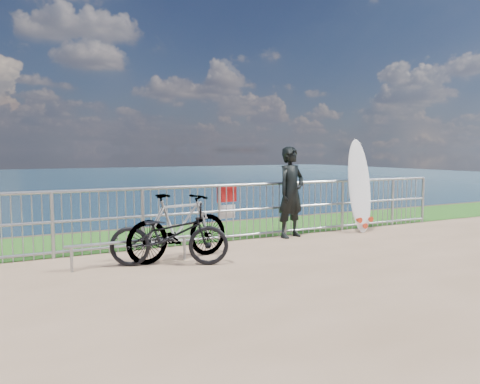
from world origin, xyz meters
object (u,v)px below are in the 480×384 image
bicycle_far (179,227)px  surfer (291,192)px  bicycle_near (169,235)px  surfboard (360,189)px

bicycle_far → surfer: bearing=-82.5°
surfer → bicycle_near: size_ratio=1.02×
bicycle_near → bicycle_far: bicycle_far is taller
surfboard → bicycle_far: surfboard is taller
bicycle_far → bicycle_near: bearing=128.8°
surfer → surfboard: bearing=-19.3°
surfboard → bicycle_near: surfboard is taller
surfer → bicycle_far: size_ratio=1.02×
bicycle_near → bicycle_far: (0.26, 0.29, 0.07)m
surfer → bicycle_near: 3.22m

